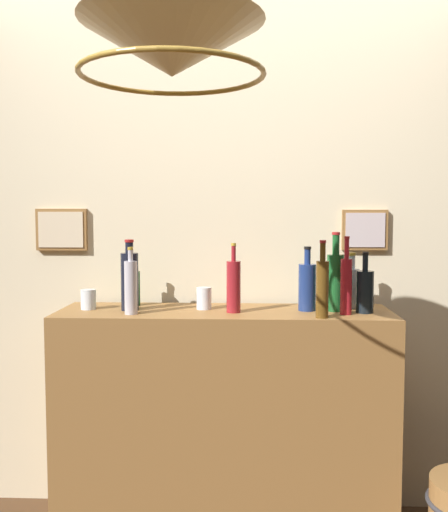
{
  "coord_description": "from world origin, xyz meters",
  "views": [
    {
      "loc": [
        0.11,
        -1.76,
        1.47
      ],
      "look_at": [
        0.0,
        0.75,
        1.28
      ],
      "focal_mm": 40.38,
      "sensor_mm": 36.0,
      "label": 1
    }
  ],
  "objects_px": {
    "liquor_bottle_bourbon": "(322,287)",
    "liquor_bottle_tequila": "(351,286)",
    "liquor_bottle_brandy": "(335,280)",
    "liquor_bottle_vermouth": "(130,280)",
    "liquor_bottle_whiskey": "(365,291)",
    "liquor_bottle_rum": "(346,284)",
    "liquor_bottle_sherry": "(131,286)",
    "liquor_bottle_amaro": "(234,286)",
    "glass_tumbler_rocks": "(88,299)",
    "liquor_bottle_gin": "(307,286)",
    "pendant_lamp": "(172,51)",
    "glass_tumbler_highball": "(204,298)",
    "liquor_bottle_port": "(134,287)"
  },
  "relations": [
    {
      "from": "liquor_bottle_amaro",
      "to": "liquor_bottle_bourbon",
      "type": "distance_m",
      "value": 0.39
    },
    {
      "from": "liquor_bottle_port",
      "to": "glass_tumbler_rocks",
      "type": "height_order",
      "value": "liquor_bottle_port"
    },
    {
      "from": "liquor_bottle_amaro",
      "to": "liquor_bottle_whiskey",
      "type": "relative_size",
      "value": 1.14
    },
    {
      "from": "liquor_bottle_rum",
      "to": "liquor_bottle_tequila",
      "type": "height_order",
      "value": "liquor_bottle_rum"
    },
    {
      "from": "glass_tumbler_rocks",
      "to": "liquor_bottle_rum",
      "type": "bearing_deg",
      "value": -4.11
    },
    {
      "from": "liquor_bottle_brandy",
      "to": "pendant_lamp",
      "type": "bearing_deg",
      "value": -125.05
    },
    {
      "from": "liquor_bottle_rum",
      "to": "liquor_bottle_gin",
      "type": "xyz_separation_m",
      "value": [
        -0.16,
        0.09,
        -0.02
      ]
    },
    {
      "from": "liquor_bottle_rum",
      "to": "liquor_bottle_sherry",
      "type": "bearing_deg",
      "value": -177.93
    },
    {
      "from": "liquor_bottle_bourbon",
      "to": "glass_tumbler_highball",
      "type": "bearing_deg",
      "value": 159.03
    },
    {
      "from": "liquor_bottle_sherry",
      "to": "liquor_bottle_vermouth",
      "type": "bearing_deg",
      "value": 104.39
    },
    {
      "from": "liquor_bottle_whiskey",
      "to": "glass_tumbler_rocks",
      "type": "distance_m",
      "value": 1.24
    },
    {
      "from": "liquor_bottle_vermouth",
      "to": "liquor_bottle_bourbon",
      "type": "height_order",
      "value": "liquor_bottle_bourbon"
    },
    {
      "from": "liquor_bottle_rum",
      "to": "liquor_bottle_gin",
      "type": "distance_m",
      "value": 0.18
    },
    {
      "from": "liquor_bottle_gin",
      "to": "liquor_bottle_whiskey",
      "type": "bearing_deg",
      "value": -10.97
    },
    {
      "from": "liquor_bottle_sherry",
      "to": "liquor_bottle_amaro",
      "type": "bearing_deg",
      "value": 8.12
    },
    {
      "from": "pendant_lamp",
      "to": "glass_tumbler_rocks",
      "type": "bearing_deg",
      "value": 120.16
    },
    {
      "from": "liquor_bottle_tequila",
      "to": "glass_tumbler_rocks",
      "type": "distance_m",
      "value": 1.21
    },
    {
      "from": "liquor_bottle_bourbon",
      "to": "liquor_bottle_gin",
      "type": "distance_m",
      "value": 0.19
    },
    {
      "from": "liquor_bottle_vermouth",
      "to": "liquor_bottle_brandy",
      "type": "height_order",
      "value": "liquor_bottle_brandy"
    },
    {
      "from": "glass_tumbler_rocks",
      "to": "pendant_lamp",
      "type": "height_order",
      "value": "pendant_lamp"
    },
    {
      "from": "liquor_bottle_amaro",
      "to": "glass_tumbler_rocks",
      "type": "height_order",
      "value": "liquor_bottle_amaro"
    },
    {
      "from": "liquor_bottle_rum",
      "to": "liquor_bottle_brandy",
      "type": "relative_size",
      "value": 0.96
    },
    {
      "from": "liquor_bottle_tequila",
      "to": "glass_tumbler_highball",
      "type": "xyz_separation_m",
      "value": [
        -0.68,
        -0.06,
        -0.05
      ]
    },
    {
      "from": "liquor_bottle_bourbon",
      "to": "liquor_bottle_tequila",
      "type": "height_order",
      "value": "liquor_bottle_bourbon"
    },
    {
      "from": "liquor_bottle_rum",
      "to": "pendant_lamp",
      "type": "height_order",
      "value": "pendant_lamp"
    },
    {
      "from": "liquor_bottle_bourbon",
      "to": "liquor_bottle_port",
      "type": "bearing_deg",
      "value": 161.49
    },
    {
      "from": "liquor_bottle_brandy",
      "to": "liquor_bottle_port",
      "type": "bearing_deg",
      "value": 173.28
    },
    {
      "from": "liquor_bottle_vermouth",
      "to": "liquor_bottle_whiskey",
      "type": "height_order",
      "value": "liquor_bottle_vermouth"
    },
    {
      "from": "liquor_bottle_tequila",
      "to": "liquor_bottle_brandy",
      "type": "bearing_deg",
      "value": -136.23
    },
    {
      "from": "liquor_bottle_vermouth",
      "to": "glass_tumbler_highball",
      "type": "relative_size",
      "value": 3.2
    },
    {
      "from": "liquor_bottle_brandy",
      "to": "liquor_bottle_tequila",
      "type": "bearing_deg",
      "value": 43.77
    },
    {
      "from": "liquor_bottle_whiskey",
      "to": "liquor_bottle_tequila",
      "type": "bearing_deg",
      "value": 106.4
    },
    {
      "from": "liquor_bottle_whiskey",
      "to": "liquor_bottle_vermouth",
      "type": "bearing_deg",
      "value": 178.74
    },
    {
      "from": "liquor_bottle_port",
      "to": "liquor_bottle_gin",
      "type": "relative_size",
      "value": 0.8
    },
    {
      "from": "liquor_bottle_rum",
      "to": "liquor_bottle_tequila",
      "type": "relative_size",
      "value": 1.32
    },
    {
      "from": "liquor_bottle_vermouth",
      "to": "liquor_bottle_rum",
      "type": "height_order",
      "value": "liquor_bottle_rum"
    },
    {
      "from": "liquor_bottle_vermouth",
      "to": "liquor_bottle_whiskey",
      "type": "distance_m",
      "value": 1.05
    },
    {
      "from": "liquor_bottle_vermouth",
      "to": "liquor_bottle_gin",
      "type": "xyz_separation_m",
      "value": [
        0.8,
        0.02,
        -0.03
      ]
    },
    {
      "from": "liquor_bottle_gin",
      "to": "glass_tumbler_rocks",
      "type": "distance_m",
      "value": 0.99
    },
    {
      "from": "liquor_bottle_port",
      "to": "liquor_bottle_brandy",
      "type": "relative_size",
      "value": 0.65
    },
    {
      "from": "liquor_bottle_amaro",
      "to": "liquor_bottle_port",
      "type": "bearing_deg",
      "value": 160.66
    },
    {
      "from": "liquor_bottle_amaro",
      "to": "liquor_bottle_brandy",
      "type": "distance_m",
      "value": 0.46
    },
    {
      "from": "glass_tumbler_rocks",
      "to": "liquor_bottle_tequila",
      "type": "bearing_deg",
      "value": 4.11
    },
    {
      "from": "liquor_bottle_rum",
      "to": "glass_tumbler_highball",
      "type": "relative_size",
      "value": 3.39
    },
    {
      "from": "liquor_bottle_port",
      "to": "liquor_bottle_amaro",
      "type": "distance_m",
      "value": 0.51
    },
    {
      "from": "liquor_bottle_tequila",
      "to": "liquor_bottle_gin",
      "type": "height_order",
      "value": "liquor_bottle_gin"
    },
    {
      "from": "liquor_bottle_port",
      "to": "liquor_bottle_sherry",
      "type": "bearing_deg",
      "value": -81.91
    },
    {
      "from": "liquor_bottle_vermouth",
      "to": "glass_tumbler_rocks",
      "type": "relative_size",
      "value": 3.53
    },
    {
      "from": "liquor_bottle_tequila",
      "to": "liquor_bottle_whiskey",
      "type": "bearing_deg",
      "value": -73.6
    },
    {
      "from": "liquor_bottle_rum",
      "to": "glass_tumbler_rocks",
      "type": "distance_m",
      "value": 1.16
    }
  ]
}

